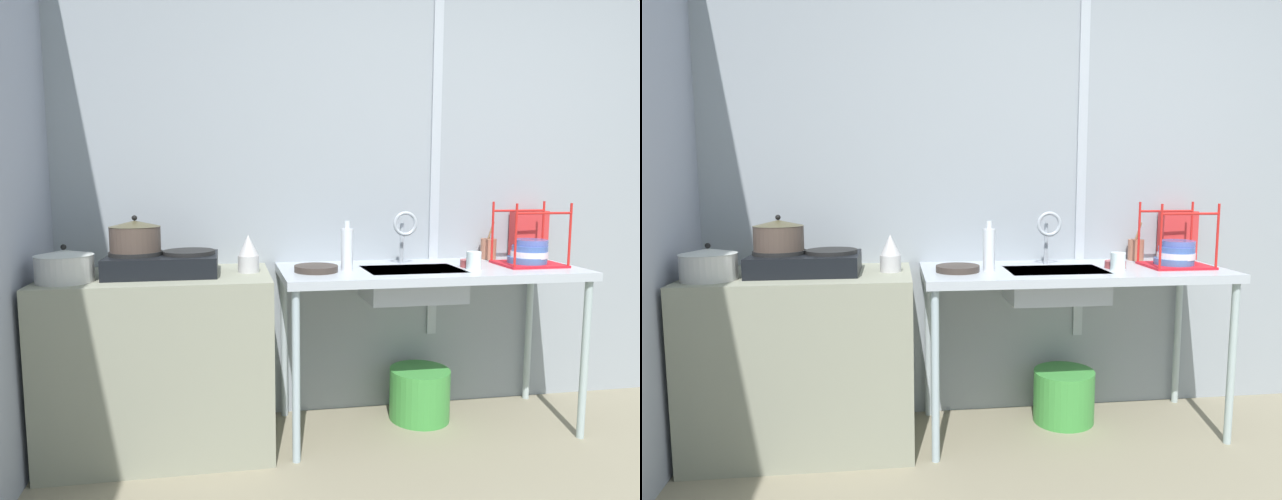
% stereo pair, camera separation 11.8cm
% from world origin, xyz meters
% --- Properties ---
extents(wall_back, '(4.89, 0.10, 2.68)m').
position_xyz_m(wall_back, '(0.00, 1.91, 1.34)').
color(wall_back, '#949CA4').
rests_on(wall_back, ground).
extents(wall_metal_strip, '(0.05, 0.01, 2.15)m').
position_xyz_m(wall_metal_strip, '(-0.10, 1.85, 1.48)').
color(wall_metal_strip, '#B0B9C4').
extents(counter_concrete, '(1.00, 0.58, 0.82)m').
position_xyz_m(counter_concrete, '(-1.52, 1.57, 0.41)').
color(counter_concrete, gray).
rests_on(counter_concrete, ground).
extents(counter_sink, '(1.48, 0.58, 0.82)m').
position_xyz_m(counter_sink, '(-0.22, 1.57, 0.76)').
color(counter_sink, '#B0B9C4').
rests_on(counter_sink, ground).
extents(stove, '(0.49, 0.34, 0.11)m').
position_xyz_m(stove, '(-1.50, 1.57, 0.87)').
color(stove, black).
rests_on(stove, counter_concrete).
extents(pot_on_left_burner, '(0.23, 0.23, 0.16)m').
position_xyz_m(pot_on_left_burner, '(-1.62, 1.57, 1.00)').
color(pot_on_left_burner, '#4C3D35').
rests_on(pot_on_left_burner, stove).
extents(pot_beside_stove, '(0.24, 0.24, 0.16)m').
position_xyz_m(pot_beside_stove, '(-1.89, 1.45, 0.89)').
color(pot_beside_stove, silver).
rests_on(pot_beside_stove, counter_concrete).
extents(percolator, '(0.10, 0.10, 0.18)m').
position_xyz_m(percolator, '(-1.11, 1.57, 0.91)').
color(percolator, silver).
rests_on(percolator, counter_concrete).
extents(sink_basin, '(0.47, 0.29, 0.15)m').
position_xyz_m(sink_basin, '(-0.32, 1.53, 0.75)').
color(sink_basin, '#B0B9C4').
rests_on(sink_basin, counter_sink).
extents(faucet, '(0.13, 0.07, 0.27)m').
position_xyz_m(faucet, '(-0.32, 1.67, 1.01)').
color(faucet, '#B0B9C4').
rests_on(faucet, counter_sink).
extents(frying_pan, '(0.21, 0.21, 0.03)m').
position_xyz_m(frying_pan, '(-0.80, 1.54, 0.84)').
color(frying_pan, '#392F29').
rests_on(frying_pan, counter_sink).
extents(dish_rack, '(0.31, 0.26, 0.32)m').
position_xyz_m(dish_rack, '(0.30, 1.55, 0.89)').
color(dish_rack, red).
rests_on(dish_rack, counter_sink).
extents(cup_by_rack, '(0.07, 0.07, 0.09)m').
position_xyz_m(cup_by_rack, '(-0.03, 1.48, 0.87)').
color(cup_by_rack, white).
rests_on(cup_by_rack, counter_sink).
extents(small_bowl_on_drainboard, '(0.10, 0.10, 0.04)m').
position_xyz_m(small_bowl_on_drainboard, '(-0.02, 1.55, 0.84)').
color(small_bowl_on_drainboard, '#BA4C4E').
rests_on(small_bowl_on_drainboard, counter_sink).
extents(bottle_by_sink, '(0.06, 0.06, 0.24)m').
position_xyz_m(bottle_by_sink, '(-0.65, 1.54, 0.93)').
color(bottle_by_sink, white).
rests_on(bottle_by_sink, counter_sink).
extents(cereal_box, '(0.19, 0.09, 0.26)m').
position_xyz_m(cereal_box, '(0.44, 1.80, 0.95)').
color(cereal_box, red).
rests_on(cereal_box, counter_sink).
extents(utensil_jar, '(0.08, 0.08, 0.20)m').
position_xyz_m(utensil_jar, '(0.20, 1.80, 0.88)').
color(utensil_jar, '#A2634B').
rests_on(utensil_jar, counter_sink).
extents(bucket_on_floor, '(0.32, 0.32, 0.27)m').
position_xyz_m(bucket_on_floor, '(-0.23, 1.66, 0.13)').
color(bucket_on_floor, green).
rests_on(bucket_on_floor, ground).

